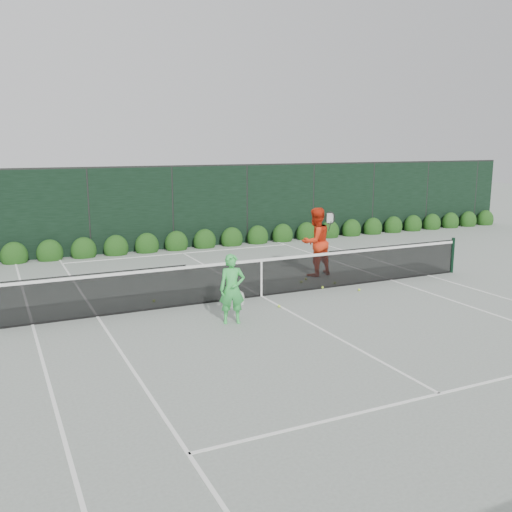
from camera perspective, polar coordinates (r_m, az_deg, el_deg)
name	(u,v)px	position (r m, az deg, el deg)	size (l,w,h in m)	color
ground	(261,296)	(14.61, 0.53, -4.05)	(80.00, 80.00, 0.00)	gray
tennis_net	(260,276)	(14.47, 0.45, -2.03)	(12.90, 0.10, 1.07)	black
player_woman	(232,289)	(12.32, -2.40, -3.32)	(0.67, 0.51, 1.52)	#3BCA54
player_man	(316,242)	(16.79, 5.99, 1.42)	(1.11, 0.93, 2.01)	red
court_lines	(261,296)	(14.61, 0.53, -4.03)	(11.03, 23.83, 0.01)	white
windscreen_fence	(318,257)	(11.95, 6.21, -0.12)	(32.00, 21.07, 3.06)	black
hedge_row	(176,244)	(21.08, -7.96, 1.24)	(31.66, 0.65, 0.94)	#10390F
tennis_balls	(296,289)	(15.22, 4.02, -3.32)	(5.28, 2.18, 0.07)	#C4F135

